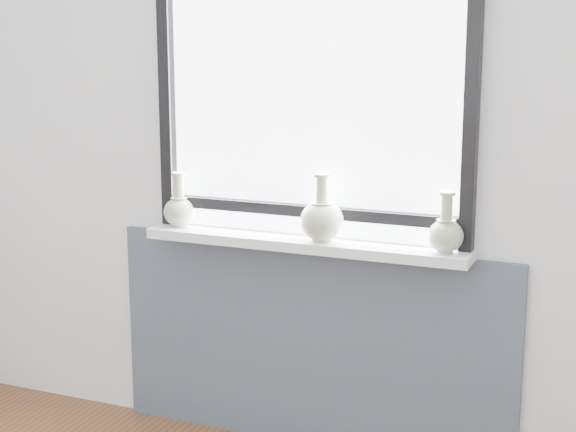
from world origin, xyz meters
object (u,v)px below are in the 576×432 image
at_px(vase_a, 179,209).
at_px(windowsill, 304,243).
at_px(vase_b, 322,218).
at_px(vase_c, 446,232).

bearing_deg(vase_a, windowsill, -1.00).
xyz_separation_m(vase_b, vase_c, (0.48, 0.01, -0.01)).
xyz_separation_m(windowsill, vase_c, (0.56, -0.01, 0.09)).
height_order(vase_a, vase_c, same).
xyz_separation_m(windowsill, vase_a, (-0.56, 0.01, 0.09)).
height_order(vase_a, vase_b, vase_b).
xyz_separation_m(vase_a, vase_b, (0.64, -0.02, 0.02)).
xyz_separation_m(vase_a, vase_c, (1.12, -0.02, 0.00)).
height_order(windowsill, vase_b, vase_b).
relative_size(vase_b, vase_c, 1.17).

